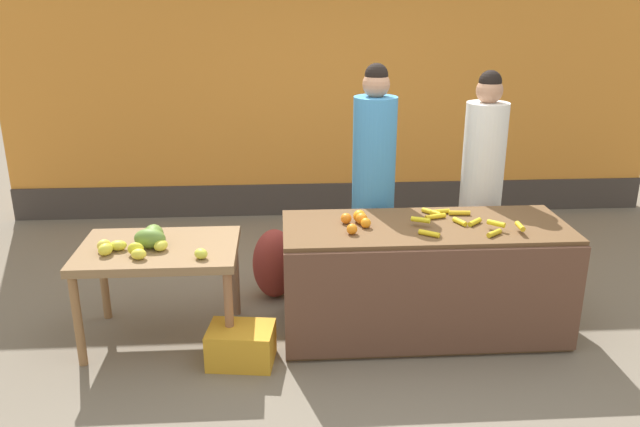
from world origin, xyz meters
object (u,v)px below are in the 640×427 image
at_px(vendor_woman_white_shirt, 482,183).
at_px(produce_crate, 241,345).
at_px(vendor_woman_blue_shirt, 373,183).
at_px(produce_sack, 274,263).

distance_m(vendor_woman_white_shirt, produce_crate, 2.36).
distance_m(vendor_woman_blue_shirt, produce_sack, 1.04).
height_order(vendor_woman_blue_shirt, produce_sack, vendor_woman_blue_shirt).
bearing_deg(vendor_woman_blue_shirt, vendor_woman_white_shirt, 5.68).
height_order(vendor_woman_white_shirt, produce_sack, vendor_woman_white_shirt).
bearing_deg(vendor_woman_white_shirt, produce_crate, -150.45).
bearing_deg(produce_crate, produce_sack, 77.18).
bearing_deg(vendor_woman_white_shirt, vendor_woman_blue_shirt, -174.32).
bearing_deg(produce_sack, vendor_woman_white_shirt, 3.59).
distance_m(vendor_woman_blue_shirt, produce_crate, 1.66).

